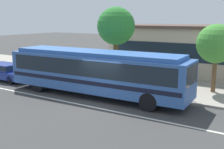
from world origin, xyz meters
TOP-DOWN VIEW (x-y plane):
  - ground_plane at (0.00, 0.00)m, footprint 120.00×120.00m
  - sidewalk_slab at (0.00, 6.51)m, footprint 60.00×8.00m
  - lane_stripe_center at (0.00, -0.80)m, footprint 56.00×0.16m
  - transit_bus at (-1.23, 1.16)m, footprint 11.95×2.91m
  - sedan_behind_bus at (-9.97, 1.17)m, footprint 4.65×1.83m
  - pedestrian_waiting_near_sign at (-4.84, 4.43)m, footprint 0.48×0.48m
  - pedestrian_walking_along_curb at (-0.89, 3.67)m, footprint 0.48×0.48m
  - pedestrian_standing_by_tree at (-3.50, 3.10)m, footprint 0.39×0.39m
  - bus_stop_sign at (3.90, 3.22)m, footprint 0.16×0.43m
  - street_tree_near_stop at (-2.08, 5.01)m, footprint 2.77×2.77m
  - street_tree_mid_block at (4.89, 5.60)m, footprint 2.46×2.46m
  - station_building at (2.09, 11.73)m, footprint 14.58×6.88m

SIDE VIEW (x-z plane):
  - ground_plane at x=0.00m, z-range 0.00..0.00m
  - lane_stripe_center at x=0.00m, z-range 0.00..0.01m
  - sidewalk_slab at x=0.00m, z-range 0.00..0.12m
  - sedan_behind_bus at x=-9.97m, z-range 0.08..1.37m
  - pedestrian_walking_along_curb at x=-0.89m, z-range 0.25..1.86m
  - pedestrian_waiting_near_sign at x=-4.84m, z-range 0.26..1.91m
  - pedestrian_standing_by_tree at x=-3.50m, z-range 0.27..2.03m
  - transit_bus at x=-1.23m, z-range 0.23..3.06m
  - bus_stop_sign at x=3.90m, z-range 0.47..2.95m
  - station_building at x=2.09m, z-range 0.01..4.21m
  - street_tree_mid_block at x=4.89m, z-range 1.03..5.36m
  - street_tree_near_stop at x=-2.08m, z-range 1.43..6.93m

